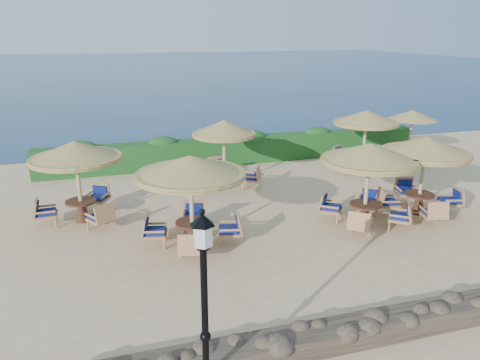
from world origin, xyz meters
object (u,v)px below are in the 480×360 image
at_px(extra_parasol, 412,115).
at_px(cafe_set_2, 424,161).
at_px(lamp_post, 205,317).
at_px(cafe_set_0, 191,182).
at_px(cafe_set_5, 365,129).
at_px(cafe_set_3, 77,164).
at_px(cafe_set_4, 224,141).
at_px(cafe_set_1, 368,168).

bearing_deg(extra_parasol, cafe_set_2, -123.22).
height_order(lamp_post, cafe_set_0, lamp_post).
relative_size(lamp_post, cafe_set_5, 1.17).
height_order(cafe_set_0, cafe_set_2, same).
relative_size(cafe_set_3, cafe_set_5, 1.01).
height_order(lamp_post, cafe_set_4, lamp_post).
height_order(extra_parasol, cafe_set_4, cafe_set_4).
relative_size(extra_parasol, cafe_set_5, 0.85).
height_order(cafe_set_2, cafe_set_3, same).
relative_size(cafe_set_1, cafe_set_3, 1.04).
relative_size(extra_parasol, cafe_set_2, 0.83).
xyz_separation_m(extra_parasol, cafe_set_2, (-3.90, -5.95, -0.32)).
bearing_deg(cafe_set_4, lamp_post, -106.67).
xyz_separation_m(cafe_set_0, cafe_set_4, (2.26, 4.87, -0.07)).
bearing_deg(lamp_post, cafe_set_1, 41.67).
xyz_separation_m(lamp_post, extra_parasol, (12.60, 12.00, 0.62)).
distance_m(extra_parasol, cafe_set_4, 9.47).
bearing_deg(cafe_set_1, lamp_post, -138.33).
height_order(cafe_set_2, cafe_set_5, same).
bearing_deg(cafe_set_5, extra_parasol, 14.53).
xyz_separation_m(cafe_set_3, cafe_set_5, (11.82, 2.61, -0.10)).
distance_m(cafe_set_1, cafe_set_5, 6.40).
bearing_deg(lamp_post, cafe_set_5, 49.22).
bearing_deg(cafe_set_4, extra_parasol, 7.56).
height_order(lamp_post, cafe_set_5, lamp_post).
xyz_separation_m(lamp_post, cafe_set_3, (-2.11, 8.64, 0.37)).
bearing_deg(extra_parasol, cafe_set_1, -134.50).
xyz_separation_m(lamp_post, cafe_set_5, (9.71, 11.25, 0.28)).
xyz_separation_m(extra_parasol, cafe_set_5, (-2.89, -0.75, -0.34)).
distance_m(lamp_post, cafe_set_0, 5.98).
xyz_separation_m(lamp_post, cafe_set_1, (6.45, 5.74, 0.31)).
xyz_separation_m(lamp_post, cafe_set_0, (0.96, 5.89, 0.34)).
bearing_deg(cafe_set_5, lamp_post, -130.78).
distance_m(extra_parasol, cafe_set_3, 15.09).
height_order(lamp_post, extra_parasol, lamp_post).
bearing_deg(cafe_set_2, cafe_set_1, -172.22).
height_order(cafe_set_1, cafe_set_4, same).
bearing_deg(lamp_post, cafe_set_3, 103.75).
distance_m(cafe_set_2, cafe_set_4, 7.23).
xyz_separation_m(extra_parasol, cafe_set_3, (-14.71, -3.36, -0.25)).
distance_m(cafe_set_1, cafe_set_2, 2.28).
bearing_deg(cafe_set_3, cafe_set_1, -18.71).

